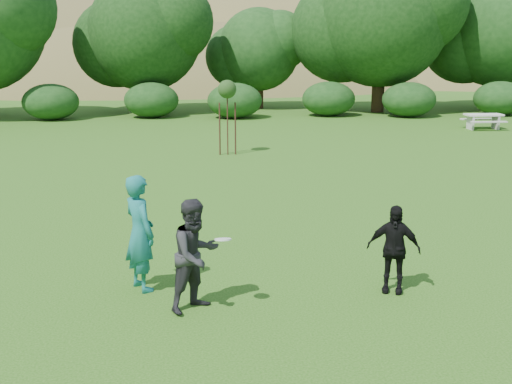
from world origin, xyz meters
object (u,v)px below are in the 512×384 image
at_px(player_grey, 196,255).
at_px(player_black, 393,249).
at_px(sapling, 227,91).
at_px(player_teal, 140,233).
at_px(picnic_table, 483,119).

height_order(player_grey, player_black, player_grey).
xyz_separation_m(player_black, sapling, (-2.07, 14.09, 1.64)).
bearing_deg(player_teal, picnic_table, -69.38).
bearing_deg(player_black, player_grey, -151.63).
bearing_deg(player_teal, sapling, -40.86).
distance_m(player_grey, player_black, 3.45).
xyz_separation_m(player_teal, player_black, (4.38, -0.56, -0.25)).
distance_m(player_teal, picnic_table, 24.70).
bearing_deg(picnic_table, sapling, -155.63).
distance_m(player_black, sapling, 14.34).
distance_m(player_teal, player_black, 4.42).
xyz_separation_m(player_teal, sapling, (2.31, 13.53, 1.38)).
relative_size(player_teal, sapling, 0.73).
xyz_separation_m(player_teal, picnic_table, (15.27, 19.40, -0.52)).
height_order(player_teal, player_black, player_teal).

